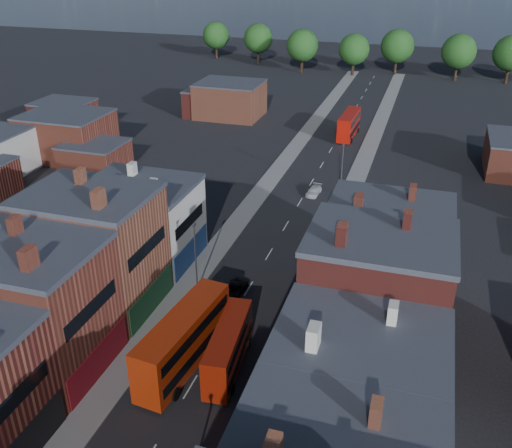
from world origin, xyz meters
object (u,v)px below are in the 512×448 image
Objects in this scene: bus_1 at (228,347)px; bus_2 at (349,124)px; bus_0 at (184,340)px; ped_3 at (263,361)px; car_3 at (314,191)px; car_2 at (234,290)px.

bus_2 is (-0.51, 69.21, 0.29)m from bus_1.
bus_2 is at bearing 84.82° from bus_1.
ped_3 is at bearing 19.57° from bus_0.
ped_3 is (3.53, -68.53, -1.59)m from bus_2.
bus_1 is 3.35m from ped_3.
bus_0 is 1.28× the size of bus_1.
bus_1 is 2.48× the size of car_3.
bus_0 is at bearing -171.96° from bus_1.
bus_0 is 1.15× the size of bus_2.
ped_3 reaches higher than car_3.
ped_3 is at bearing -79.13° from car_3.
bus_1 reaches higher than ped_3.
bus_1 is at bearing 19.99° from bus_0.
bus_1 reaches higher than car_3.
car_3 is (-0.44, -29.12, -1.97)m from bus_2.
car_3 is at bearing 90.10° from car_2.
car_2 is at bearing 94.86° from bus_0.
car_3 is (-0.96, 40.09, -1.68)m from bus_1.
bus_0 is at bearing -88.85° from car_3.
bus_0 is 7.56× the size of ped_3.
car_2 is 12.38m from ped_3.
bus_1 reaches higher than car_2.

